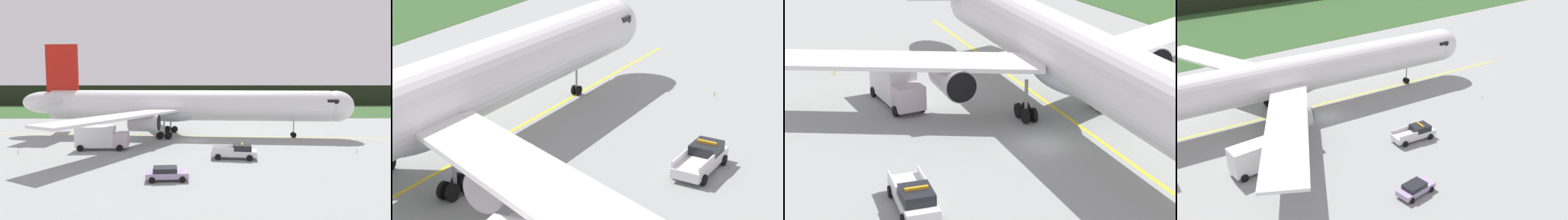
# 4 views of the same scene
# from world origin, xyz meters

# --- Properties ---
(ground) EXTENTS (320.00, 320.00, 0.00)m
(ground) POSITION_xyz_m (0.00, 0.00, 0.00)
(ground) COLOR gray
(taxiway_centerline_main) EXTENTS (77.85, 7.37, 0.01)m
(taxiway_centerline_main) POSITION_xyz_m (-1.22, 4.46, 0.00)
(taxiway_centerline_main) COLOR yellow
(taxiway_centerline_main) RESTS_ON ground
(airliner) EXTENTS (58.79, 50.15, 16.28)m
(airliner) POSITION_xyz_m (-1.90, 4.52, 5.33)
(airliner) COLOR white
(airliner) RESTS_ON ground
(ops_pickup_truck) EXTENTS (5.88, 2.96, 1.94)m
(ops_pickup_truck) POSITION_xyz_m (5.18, -12.29, 0.90)
(ops_pickup_truck) COLOR silver
(ops_pickup_truck) RESTS_ON ground
(taxiway_edge_light_east) EXTENTS (0.12, 0.12, 0.37)m
(taxiway_edge_light_east) POSITION_xyz_m (22.02, -9.34, 0.20)
(taxiway_edge_light_east) COLOR yellow
(taxiway_edge_light_east) RESTS_ON ground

